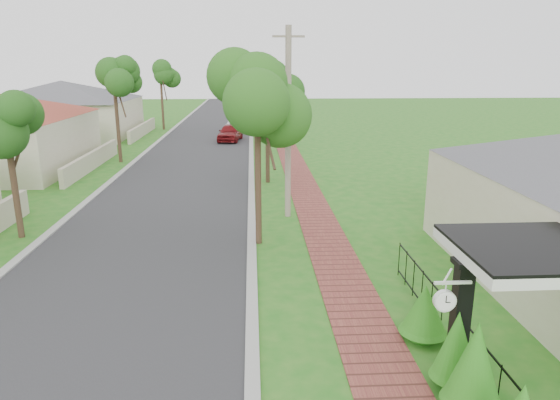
# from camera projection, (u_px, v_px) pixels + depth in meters

# --- Properties ---
(ground) EXTENTS (160.00, 160.00, 0.00)m
(ground) POSITION_uv_depth(u_px,v_px,m) (221.00, 359.00, 10.39)
(ground) COLOR #1F6A19
(ground) RESTS_ON ground
(road) EXTENTS (7.00, 120.00, 0.02)m
(road) POSITION_uv_depth(u_px,v_px,m) (190.00, 168.00, 29.48)
(road) COLOR #28282B
(road) RESTS_ON ground
(kerb_right) EXTENTS (0.30, 120.00, 0.10)m
(kerb_right) POSITION_uv_depth(u_px,v_px,m) (251.00, 167.00, 29.68)
(kerb_right) COLOR #9E9E99
(kerb_right) RESTS_ON ground
(kerb_left) EXTENTS (0.30, 120.00, 0.10)m
(kerb_left) POSITION_uv_depth(u_px,v_px,m) (127.00, 168.00, 29.28)
(kerb_left) COLOR #9E9E99
(kerb_left) RESTS_ON ground
(sidewalk) EXTENTS (1.50, 120.00, 0.03)m
(sidewalk) POSITION_uv_depth(u_px,v_px,m) (295.00, 166.00, 29.82)
(sidewalk) COLOR brown
(sidewalk) RESTS_ON ground
(porch_post) EXTENTS (0.48, 0.48, 2.52)m
(porch_post) POSITION_uv_depth(u_px,v_px,m) (459.00, 329.00, 9.38)
(porch_post) COLOR black
(porch_post) RESTS_ON ground
(picket_fence) EXTENTS (0.03, 8.02, 1.00)m
(picket_fence) POSITION_uv_depth(u_px,v_px,m) (453.00, 329.00, 10.51)
(picket_fence) COLOR black
(picket_fence) RESTS_ON ground
(street_trees) EXTENTS (10.70, 37.65, 5.89)m
(street_trees) POSITION_uv_depth(u_px,v_px,m) (200.00, 84.00, 34.88)
(street_trees) COLOR #382619
(street_trees) RESTS_ON ground
(hedge_row) EXTENTS (0.94, 4.89, 1.92)m
(hedge_row) POSITION_uv_depth(u_px,v_px,m) (464.00, 364.00, 8.91)
(hedge_row) COLOR #1B6614
(hedge_row) RESTS_ON ground
(far_house_grey) EXTENTS (15.56, 15.56, 4.60)m
(far_house_grey) POSITION_uv_depth(u_px,v_px,m) (64.00, 108.00, 41.69)
(far_house_grey) COLOR beige
(far_house_grey) RESTS_ON ground
(parked_car_red) EXTENTS (2.15, 4.13, 1.34)m
(parked_car_red) POSITION_uv_depth(u_px,v_px,m) (230.00, 133.00, 39.45)
(parked_car_red) COLOR maroon
(parked_car_red) RESTS_ON ground
(parked_car_white) EXTENTS (1.97, 4.13, 1.30)m
(parked_car_white) POSITION_uv_depth(u_px,v_px,m) (237.00, 125.00, 44.60)
(parked_car_white) COLOR #BCBBBE
(parked_car_white) RESTS_ON ground
(near_tree) EXTENTS (2.31, 2.31, 5.92)m
(near_tree) POSITION_uv_depth(u_px,v_px,m) (257.00, 103.00, 15.86)
(near_tree) COLOR #382619
(near_tree) RESTS_ON ground
(utility_pole) EXTENTS (1.20, 0.24, 7.31)m
(utility_pole) POSITION_uv_depth(u_px,v_px,m) (288.00, 124.00, 19.15)
(utility_pole) COLOR gray
(utility_pole) RESTS_ON ground
(station_clock) EXTENTS (0.67, 0.13, 0.57)m
(station_clock) POSITION_uv_depth(u_px,v_px,m) (445.00, 299.00, 8.75)
(station_clock) COLOR white
(station_clock) RESTS_ON ground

